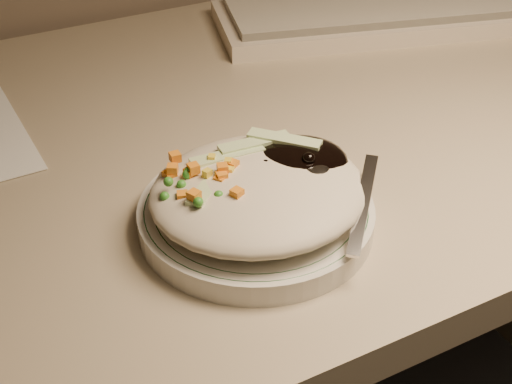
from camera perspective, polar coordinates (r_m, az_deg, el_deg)
name	(u,v)px	position (r m, az deg, el deg)	size (l,w,h in m)	color
desk	(238,257)	(0.92, -1.47, -5.18)	(1.40, 0.70, 0.74)	tan
plate	(256,216)	(0.64, 0.00, -1.91)	(0.21, 0.21, 0.02)	silver
plate_rim	(256,207)	(0.63, 0.00, -1.19)	(0.20, 0.20, 0.00)	#144723
meal	(261,186)	(0.62, 0.39, 0.49)	(0.21, 0.19, 0.05)	#B9AD96
keyboard	(385,13)	(1.06, 10.30, 13.87)	(0.50, 0.29, 0.03)	beige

